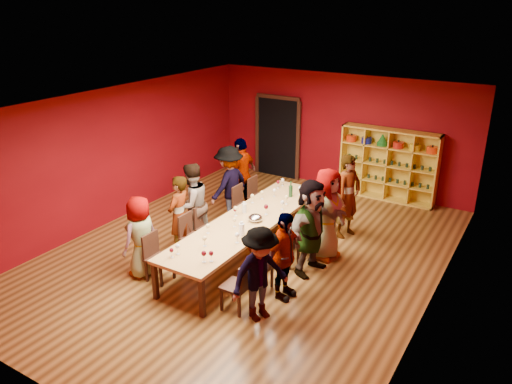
% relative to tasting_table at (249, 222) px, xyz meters
% --- Properties ---
extents(room_shell, '(7.10, 9.10, 3.04)m').
position_rel_tasting_table_xyz_m(room_shell, '(0.00, 0.00, 0.80)').
color(room_shell, '#573617').
rests_on(room_shell, ground).
extents(tasting_table, '(1.10, 4.50, 0.75)m').
position_rel_tasting_table_xyz_m(tasting_table, '(0.00, 0.00, 0.00)').
color(tasting_table, tan).
rests_on(tasting_table, ground).
extents(doorway, '(1.40, 0.17, 2.30)m').
position_rel_tasting_table_xyz_m(doorway, '(-1.80, 4.43, 0.42)').
color(doorway, black).
rests_on(doorway, ground).
extents(shelving_unit, '(2.40, 0.40, 1.80)m').
position_rel_tasting_table_xyz_m(shelving_unit, '(1.40, 4.32, 0.28)').
color(shelving_unit, gold).
rests_on(shelving_unit, ground).
extents(chair_person_left_0, '(0.42, 0.42, 0.89)m').
position_rel_tasting_table_xyz_m(chair_person_left_0, '(-0.91, -1.67, -0.20)').
color(chair_person_left_0, black).
rests_on(chair_person_left_0, ground).
extents(person_left_0, '(0.43, 0.76, 1.53)m').
position_rel_tasting_table_xyz_m(person_left_0, '(-1.24, -1.67, 0.07)').
color(person_left_0, '#608FC6').
rests_on(person_left_0, ground).
extents(chair_person_left_1, '(0.42, 0.42, 0.89)m').
position_rel_tasting_table_xyz_m(chair_person_left_1, '(-0.91, -0.69, -0.20)').
color(chair_person_left_1, black).
rests_on(chair_person_left_1, ground).
extents(person_left_1, '(0.52, 0.66, 1.63)m').
position_rel_tasting_table_xyz_m(person_left_1, '(-1.16, -0.69, 0.12)').
color(person_left_1, beige).
rests_on(person_left_1, ground).
extents(chair_person_left_2, '(0.42, 0.42, 0.89)m').
position_rel_tasting_table_xyz_m(chair_person_left_2, '(-0.91, -0.21, -0.20)').
color(chair_person_left_2, black).
rests_on(chair_person_left_2, ground).
extents(person_left_2, '(0.62, 0.92, 1.73)m').
position_rel_tasting_table_xyz_m(person_left_2, '(-1.24, -0.21, 0.17)').
color(person_left_2, '#15193C').
rests_on(person_left_2, ground).
extents(chair_person_left_3, '(0.42, 0.42, 0.89)m').
position_rel_tasting_table_xyz_m(chair_person_left_3, '(-0.91, 1.15, -0.20)').
color(chair_person_left_3, black).
rests_on(chair_person_left_3, ground).
extents(person_left_3, '(0.55, 1.16, 1.75)m').
position_rel_tasting_table_xyz_m(person_left_3, '(-1.24, 1.15, 0.17)').
color(person_left_3, '#6094C6').
rests_on(person_left_3, ground).
extents(chair_person_left_4, '(0.42, 0.42, 0.89)m').
position_rel_tasting_table_xyz_m(chair_person_left_4, '(-0.91, 1.79, -0.20)').
color(chair_person_left_4, black).
rests_on(chair_person_left_4, ground).
extents(person_left_4, '(0.50, 1.05, 1.77)m').
position_rel_tasting_table_xyz_m(person_left_4, '(-1.32, 1.79, 0.19)').
color(person_left_4, '#5D90C0').
rests_on(person_left_4, ground).
extents(chair_person_right_0, '(0.42, 0.42, 0.89)m').
position_rel_tasting_table_xyz_m(chair_person_right_0, '(0.91, -1.71, -0.20)').
color(chair_person_right_0, black).
rests_on(chair_person_right_0, ground).
extents(person_right_0, '(0.81, 1.10, 1.58)m').
position_rel_tasting_table_xyz_m(person_right_0, '(1.28, -1.71, 0.09)').
color(person_right_0, '#141C39').
rests_on(person_right_0, ground).
extents(chair_person_right_1, '(0.42, 0.42, 0.89)m').
position_rel_tasting_table_xyz_m(chair_person_right_1, '(0.91, -1.00, -0.20)').
color(chair_person_right_1, black).
rests_on(chair_person_right_1, ground).
extents(person_right_1, '(0.50, 0.95, 1.56)m').
position_rel_tasting_table_xyz_m(person_right_1, '(1.31, -1.00, 0.08)').
color(person_right_1, '#4E4E53').
rests_on(person_right_1, ground).
extents(chair_person_right_2, '(0.42, 0.42, 0.89)m').
position_rel_tasting_table_xyz_m(chair_person_right_2, '(0.91, 0.02, -0.20)').
color(chair_person_right_2, black).
rests_on(chair_person_right_2, ground).
extents(person_right_2, '(0.78, 1.73, 1.81)m').
position_rel_tasting_table_xyz_m(person_right_2, '(1.32, 0.02, 0.20)').
color(person_right_2, '#131536').
rests_on(person_right_2, ground).
extents(chair_person_right_3, '(0.42, 0.42, 0.89)m').
position_rel_tasting_table_xyz_m(chair_person_right_3, '(0.91, 0.68, -0.20)').
color(chair_person_right_3, black).
rests_on(chair_person_right_3, ground).
extents(person_right_3, '(0.67, 0.97, 1.82)m').
position_rel_tasting_table_xyz_m(person_right_3, '(1.33, 0.68, 0.21)').
color(person_right_3, '#15183C').
rests_on(person_right_3, ground).
extents(chair_person_right_4, '(0.42, 0.42, 0.89)m').
position_rel_tasting_table_xyz_m(chair_person_right_4, '(0.91, 1.79, -0.20)').
color(chair_person_right_4, black).
rests_on(chair_person_right_4, ground).
extents(person_right_4, '(0.64, 0.76, 1.80)m').
position_rel_tasting_table_xyz_m(person_right_4, '(1.33, 1.79, 0.20)').
color(person_right_4, pink).
rests_on(person_right_4, ground).
extents(wine_glass_0, '(0.07, 0.07, 0.19)m').
position_rel_tasting_table_xyz_m(wine_glass_0, '(-0.05, -0.43, 0.19)').
color(wine_glass_0, white).
rests_on(wine_glass_0, tasting_table).
extents(wine_glass_1, '(0.08, 0.08, 0.20)m').
position_rel_tasting_table_xyz_m(wine_glass_1, '(-0.05, -1.35, 0.19)').
color(wine_glass_1, white).
rests_on(wine_glass_1, tasting_table).
extents(wine_glass_2, '(0.08, 0.08, 0.20)m').
position_rel_tasting_table_xyz_m(wine_glass_2, '(0.33, 0.76, 0.20)').
color(wine_glass_2, white).
rests_on(wine_glass_2, tasting_table).
extents(wine_glass_3, '(0.07, 0.07, 0.18)m').
position_rel_tasting_table_xyz_m(wine_glass_3, '(-0.28, -1.96, 0.18)').
color(wine_glass_3, white).
rests_on(wine_glass_3, tasting_table).
extents(wine_glass_4, '(0.07, 0.07, 0.18)m').
position_rel_tasting_table_xyz_m(wine_glass_4, '(-0.16, 1.30, 0.18)').
color(wine_glass_4, white).
rests_on(wine_glass_4, tasting_table).
extents(wine_glass_5, '(0.07, 0.07, 0.18)m').
position_rel_tasting_table_xyz_m(wine_glass_5, '(-0.31, -0.01, 0.18)').
color(wine_glass_5, white).
rests_on(wine_glass_5, tasting_table).
extents(wine_glass_6, '(0.08, 0.08, 0.19)m').
position_rel_tasting_table_xyz_m(wine_glass_6, '(-0.34, 1.79, 0.19)').
color(wine_glass_6, white).
rests_on(wine_glass_6, tasting_table).
extents(wine_glass_7, '(0.08, 0.08, 0.21)m').
position_rel_tasting_table_xyz_m(wine_glass_7, '(0.28, -1.80, 0.20)').
color(wine_glass_7, white).
rests_on(wine_glass_7, tasting_table).
extents(wine_glass_8, '(0.07, 0.07, 0.18)m').
position_rel_tasting_table_xyz_m(wine_glass_8, '(-0.33, 1.98, 0.18)').
color(wine_glass_8, white).
rests_on(wine_glass_8, tasting_table).
extents(wine_glass_9, '(0.08, 0.08, 0.20)m').
position_rel_tasting_table_xyz_m(wine_glass_9, '(0.36, -1.73, 0.19)').
color(wine_glass_9, white).
rests_on(wine_glass_9, tasting_table).
extents(wine_glass_10, '(0.08, 0.08, 0.19)m').
position_rel_tasting_table_xyz_m(wine_glass_10, '(-0.26, -1.81, 0.19)').
color(wine_glass_10, white).
rests_on(wine_glass_10, tasting_table).
extents(wine_glass_11, '(0.09, 0.09, 0.22)m').
position_rel_tasting_table_xyz_m(wine_glass_11, '(0.18, 0.37, 0.21)').
color(wine_glass_11, white).
rests_on(wine_glass_11, tasting_table).
extents(wine_glass_12, '(0.08, 0.08, 0.20)m').
position_rel_tasting_table_xyz_m(wine_glass_12, '(0.26, 1.68, 0.19)').
color(wine_glass_12, white).
rests_on(wine_glass_12, tasting_table).
extents(wine_glass_13, '(0.08, 0.08, 0.20)m').
position_rel_tasting_table_xyz_m(wine_glass_13, '(-0.38, 0.75, 0.19)').
color(wine_glass_13, white).
rests_on(wine_glass_13, tasting_table).
extents(wine_glass_14, '(0.08, 0.08, 0.20)m').
position_rel_tasting_table_xyz_m(wine_glass_14, '(0.27, 1.05, 0.20)').
color(wine_glass_14, white).
rests_on(wine_glass_14, tasting_table).
extents(wine_glass_15, '(0.08, 0.08, 0.21)m').
position_rel_tasting_table_xyz_m(wine_glass_15, '(-0.31, 0.00, 0.20)').
color(wine_glass_15, white).
rests_on(wine_glass_15, tasting_table).
extents(wine_glass_16, '(0.08, 0.08, 0.19)m').
position_rel_tasting_table_xyz_m(wine_glass_16, '(-0.31, -0.91, 0.19)').
color(wine_glass_16, white).
rests_on(wine_glass_16, tasting_table).
extents(wine_glass_17, '(0.08, 0.08, 0.19)m').
position_rel_tasting_table_xyz_m(wine_glass_17, '(-0.31, 1.03, 0.19)').
color(wine_glass_17, white).
rests_on(wine_glass_17, tasting_table).
extents(wine_glass_18, '(0.08, 0.08, 0.20)m').
position_rel_tasting_table_xyz_m(wine_glass_18, '(0.36, -0.95, 0.20)').
color(wine_glass_18, white).
rests_on(wine_glass_18, tasting_table).
extents(spittoon_bowl, '(0.28, 0.28, 0.15)m').
position_rel_tasting_table_xyz_m(spittoon_bowl, '(0.15, -0.00, 0.12)').
color(spittoon_bowl, '#AFB2B6').
rests_on(spittoon_bowl, tasting_table).
extents(carafe_a, '(0.11, 0.11, 0.23)m').
position_rel_tasting_table_xyz_m(carafe_a, '(-0.25, 0.23, 0.15)').
color(carafe_a, white).
rests_on(carafe_a, tasting_table).
extents(carafe_b, '(0.11, 0.11, 0.27)m').
position_rel_tasting_table_xyz_m(carafe_b, '(0.26, -0.65, 0.17)').
color(carafe_b, white).
rests_on(carafe_b, tasting_table).
extents(wine_bottle, '(0.11, 0.11, 0.35)m').
position_rel_tasting_table_xyz_m(wine_bottle, '(0.15, 1.47, 0.18)').
color(wine_bottle, '#13361B').
rests_on(wine_bottle, tasting_table).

